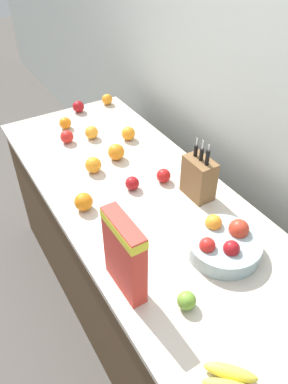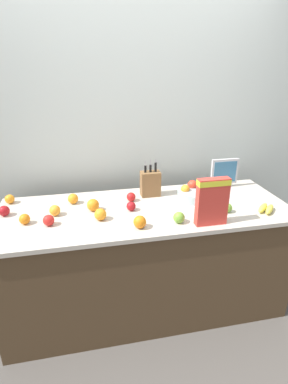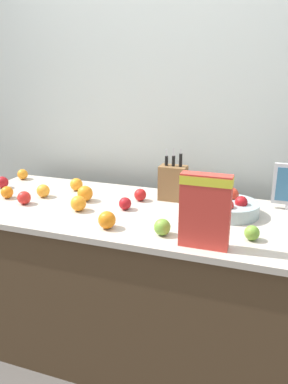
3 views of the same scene
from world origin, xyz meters
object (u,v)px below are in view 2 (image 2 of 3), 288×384
object	(u,v)px
fruit_bowl	(196,193)
apple_rear	(131,206)
orange_mid_left	(100,214)
orange_mid_right	(55,210)
apple_near_bananas	(179,218)
orange_near_bowl	(73,199)
apple_rightmost	(227,208)
orange_back_center	(10,199)
knife_block	(150,183)
orange_front_left	(25,219)
small_monitor	(224,172)
apple_by_knife_block	(131,197)
banana_bunch	(266,209)
orange_front_center	(140,222)
apple_front	(4,211)
apple_leftmost	(49,220)
cereal_box	(212,200)
orange_by_cereal	(93,205)

from	to	relation	value
fruit_bowl	apple_rear	xyz separation A→B (m)	(-0.53, -0.11, -0.01)
orange_mid_left	orange_mid_right	bearing A→B (deg)	156.62
apple_near_bananas	orange_mid_left	world-z (taller)	orange_mid_left
apple_rear	orange_near_bowl	size ratio (longest dim) A/B	0.86
apple_rightmost	orange_back_center	xyz separation A→B (m)	(-1.53, 0.47, 0.00)
knife_block	orange_front_left	distance (m)	0.95
small_monitor	apple_by_knife_block	distance (m)	0.83
banana_bunch	orange_mid_left	distance (m)	1.16
apple_rightmost	orange_back_center	bearing A→B (deg)	163.02
orange_front_center	orange_back_center	xyz separation A→B (m)	(-0.88, 0.56, -0.01)
orange_front_left	banana_bunch	bearing A→B (deg)	-5.33
apple_by_knife_block	orange_near_bowl	bearing A→B (deg)	173.97
knife_block	apple_rightmost	bearing A→B (deg)	-40.82
apple_rear	apple_near_bananas	world-z (taller)	apple_near_bananas
apple_front	apple_near_bananas	size ratio (longest dim) A/B	0.97
orange_back_center	apple_leftmost	bearing A→B (deg)	-52.54
orange_front_center	apple_rightmost	bearing A→B (deg)	8.23
apple_by_knife_block	orange_mid_left	xyz separation A→B (m)	(-0.25, -0.26, 0.01)
knife_block	orange_mid_right	distance (m)	0.75
apple_by_knife_block	orange_front_left	distance (m)	0.77
apple_leftmost	orange_mid_right	bearing A→B (deg)	77.74
apple_rear	apple_front	distance (m)	0.87
knife_block	small_monitor	bearing A→B (deg)	4.16
fruit_bowl	apple_by_knife_block	distance (m)	0.50
apple_near_bananas	apple_by_knife_block	bearing A→B (deg)	121.93
fruit_bowl	orange_near_bowl	bearing A→B (deg)	174.29
apple_front	orange_mid_right	distance (m)	0.35
apple_near_bananas	orange_mid_right	world-z (taller)	same
small_monitor	apple_rear	world-z (taller)	small_monitor
banana_bunch	apple_near_bananas	xyz separation A→B (m)	(-0.66, -0.03, 0.02)
fruit_bowl	apple_rightmost	bearing A→B (deg)	-64.59
small_monitor	apple_leftmost	size ratio (longest dim) A/B	3.38
cereal_box	orange_mid_right	size ratio (longest dim) A/B	4.19
orange_near_bowl	orange_back_center	size ratio (longest dim) A/B	1.11
banana_bunch	orange_by_cereal	xyz separation A→B (m)	(-1.20, 0.26, 0.02)
cereal_box	orange_mid_left	size ratio (longest dim) A/B	3.86
fruit_bowl	orange_front_center	world-z (taller)	fruit_bowl
apple_front	orange_by_cereal	size ratio (longest dim) A/B	0.84
apple_by_knife_block	orange_front_center	bearing A→B (deg)	-91.80
orange_near_bowl	cereal_box	bearing A→B (deg)	-29.78
cereal_box	orange_by_cereal	xyz separation A→B (m)	(-0.74, 0.35, -0.13)
fruit_bowl	orange_near_bowl	xyz separation A→B (m)	(-0.93, 0.09, -0.00)
small_monitor	orange_mid_right	distance (m)	1.39
orange_by_cereal	orange_back_center	world-z (taller)	orange_by_cereal
orange_front_left	orange_mid_left	world-z (taller)	orange_mid_left
apple_rightmost	orange_by_cereal	xyz separation A→B (m)	(-0.92, 0.22, 0.01)
knife_block	orange_by_cereal	bearing A→B (deg)	-158.05
orange_by_cereal	fruit_bowl	bearing A→B (deg)	4.24
apple_by_knife_block	apple_near_bananas	world-z (taller)	apple_near_bananas
apple_rightmost	knife_block	bearing A→B (deg)	139.18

